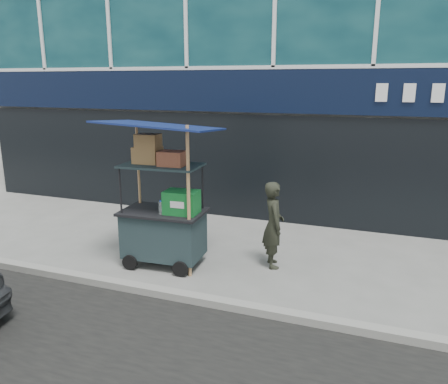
% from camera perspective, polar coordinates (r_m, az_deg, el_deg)
% --- Properties ---
extents(ground, '(80.00, 80.00, 0.00)m').
position_cam_1_polar(ground, '(6.69, -2.62, -13.51)').
color(ground, slate).
rests_on(ground, ground).
extents(curb, '(80.00, 0.18, 0.12)m').
position_cam_1_polar(curb, '(6.50, -3.33, -13.81)').
color(curb, gray).
rests_on(curb, ground).
extents(vendor_cart, '(1.94, 1.42, 2.53)m').
position_cam_1_polar(vendor_cart, '(7.52, -7.83, -3.10)').
color(vendor_cart, '#19292B').
rests_on(vendor_cart, ground).
extents(vendor_man, '(0.55, 0.64, 1.50)m').
position_cam_1_polar(vendor_man, '(7.49, 6.47, -4.26)').
color(vendor_man, black).
rests_on(vendor_man, ground).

